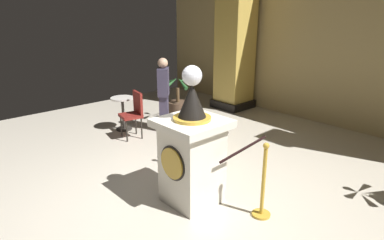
{
  "coord_description": "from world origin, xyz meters",
  "views": [
    {
      "loc": [
        3.23,
        -2.68,
        2.53
      ],
      "look_at": [
        0.21,
        0.07,
        1.18
      ],
      "focal_mm": 31.24,
      "sensor_mm": 36.0,
      "label": 1
    }
  ],
  "objects_px": {
    "potted_palm_left": "(178,107)",
    "stanchion_far": "(193,149)",
    "stanchion_near": "(263,191)",
    "cafe_table": "(123,109)",
    "pedestal_clock": "(192,152)",
    "cafe_chair_red": "(134,111)",
    "bystander_guest": "(164,93)"
  },
  "relations": [
    {
      "from": "potted_palm_left",
      "to": "stanchion_far",
      "type": "bearing_deg",
      "value": -34.73
    },
    {
      "from": "stanchion_near",
      "to": "cafe_table",
      "type": "bearing_deg",
      "value": 174.0
    },
    {
      "from": "stanchion_near",
      "to": "stanchion_far",
      "type": "xyz_separation_m",
      "value": [
        -1.55,
        0.23,
        0.01
      ]
    },
    {
      "from": "potted_palm_left",
      "to": "cafe_table",
      "type": "distance_m",
      "value": 1.37
    },
    {
      "from": "stanchion_far",
      "to": "cafe_table",
      "type": "xyz_separation_m",
      "value": [
        -2.49,
        0.2,
        0.1
      ]
    },
    {
      "from": "cafe_table",
      "to": "pedestal_clock",
      "type": "bearing_deg",
      "value": -14.91
    },
    {
      "from": "pedestal_clock",
      "to": "cafe_table",
      "type": "height_order",
      "value": "pedestal_clock"
    },
    {
      "from": "cafe_table",
      "to": "cafe_chair_red",
      "type": "distance_m",
      "value": 0.58
    },
    {
      "from": "stanchion_far",
      "to": "potted_palm_left",
      "type": "bearing_deg",
      "value": 145.27
    },
    {
      "from": "cafe_chair_red",
      "to": "potted_palm_left",
      "type": "bearing_deg",
      "value": 101.71
    },
    {
      "from": "stanchion_far",
      "to": "cafe_chair_red",
      "type": "height_order",
      "value": "stanchion_far"
    },
    {
      "from": "pedestal_clock",
      "to": "cafe_chair_red",
      "type": "distance_m",
      "value": 2.71
    },
    {
      "from": "potted_palm_left",
      "to": "cafe_table",
      "type": "xyz_separation_m",
      "value": [
        -0.27,
        -1.34,
        0.15
      ]
    },
    {
      "from": "stanchion_far",
      "to": "bystander_guest",
      "type": "bearing_deg",
      "value": 155.58
    },
    {
      "from": "potted_palm_left",
      "to": "cafe_chair_red",
      "type": "xyz_separation_m",
      "value": [
        0.29,
        -1.41,
        0.26
      ]
    },
    {
      "from": "cafe_chair_red",
      "to": "pedestal_clock",
      "type": "bearing_deg",
      "value": -16.44
    },
    {
      "from": "cafe_table",
      "to": "stanchion_far",
      "type": "bearing_deg",
      "value": -4.54
    },
    {
      "from": "cafe_table",
      "to": "cafe_chair_red",
      "type": "xyz_separation_m",
      "value": [
        0.57,
        -0.08,
        0.11
      ]
    },
    {
      "from": "pedestal_clock",
      "to": "cafe_table",
      "type": "relative_size",
      "value": 2.58
    },
    {
      "from": "cafe_table",
      "to": "cafe_chair_red",
      "type": "bearing_deg",
      "value": -7.65
    },
    {
      "from": "pedestal_clock",
      "to": "stanchion_far",
      "type": "xyz_separation_m",
      "value": [
        -0.68,
        0.64,
        -0.37
      ]
    },
    {
      "from": "stanchion_far",
      "to": "cafe_chair_red",
      "type": "distance_m",
      "value": 1.94
    },
    {
      "from": "bystander_guest",
      "to": "stanchion_far",
      "type": "bearing_deg",
      "value": -24.42
    },
    {
      "from": "stanchion_near",
      "to": "cafe_table",
      "type": "height_order",
      "value": "stanchion_near"
    },
    {
      "from": "stanchion_near",
      "to": "potted_palm_left",
      "type": "xyz_separation_m",
      "value": [
        -3.77,
        1.76,
        -0.04
      ]
    },
    {
      "from": "pedestal_clock",
      "to": "bystander_guest",
      "type": "xyz_separation_m",
      "value": [
        -2.53,
        1.49,
        0.1
      ]
    },
    {
      "from": "pedestal_clock",
      "to": "stanchion_near",
      "type": "bearing_deg",
      "value": 25.56
    },
    {
      "from": "pedestal_clock",
      "to": "stanchion_far",
      "type": "bearing_deg",
      "value": 136.31
    },
    {
      "from": "pedestal_clock",
      "to": "stanchion_far",
      "type": "height_order",
      "value": "pedestal_clock"
    },
    {
      "from": "pedestal_clock",
      "to": "cafe_table",
      "type": "bearing_deg",
      "value": 165.09
    },
    {
      "from": "stanchion_near",
      "to": "potted_palm_left",
      "type": "bearing_deg",
      "value": 154.92
    },
    {
      "from": "potted_palm_left",
      "to": "bystander_guest",
      "type": "bearing_deg",
      "value": -62.58
    }
  ]
}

